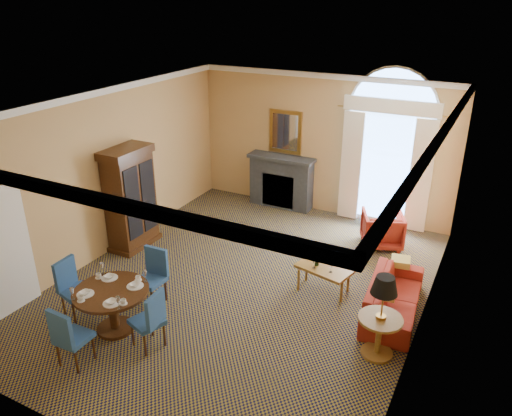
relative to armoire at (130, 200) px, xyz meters
The scene contains 12 objects.
ground 2.91m from the armoire, ahead, with size 7.50×7.50×0.00m, color #121339.
room_envelope 3.11m from the armoire, ahead, with size 6.04×7.52×3.45m.
armoire is the anchor object (origin of this frame).
dining_table 2.87m from the armoire, 55.99° to the right, with size 1.13×1.13×0.91m.
dining_chair_north 2.20m from the armoire, 40.84° to the right, with size 0.44×0.45×0.95m.
dining_chair_south 3.67m from the armoire, 63.49° to the right, with size 0.43×0.45×0.95m.
dining_chair_east 3.42m from the armoire, 45.45° to the right, with size 0.53×0.53×0.95m.
dining_chair_west 2.45m from the armoire, 73.28° to the right, with size 0.52×0.52×0.95m.
sofa 5.32m from the armoire, ahead, with size 1.95×0.76×0.57m, color #9F291D.
armchair 5.10m from the armoire, 27.03° to the left, with size 0.78×0.80×0.73m, color #9F291D.
coffee_table 4.08m from the armoire, ahead, with size 1.01×0.71×0.82m.
side_table 5.43m from the armoire, 11.18° to the right, with size 0.63×0.63×1.27m.
Camera 1 is at (3.70, -6.64, 4.82)m, focal length 35.00 mm.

